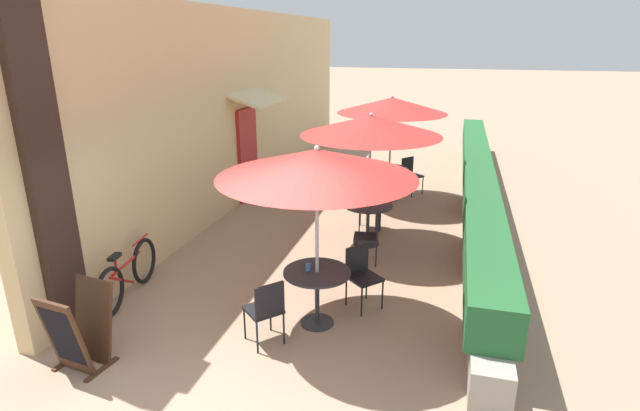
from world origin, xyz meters
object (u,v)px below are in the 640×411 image
at_px(coffee_cup_near, 308,267).
at_px(patio_table_mid, 368,214).
at_px(patio_table_near, 317,284).
at_px(cafe_chair_mid_left, 366,204).
at_px(patio_table_far, 389,176).
at_px(cafe_chair_far_right, 365,184).
at_px(cafe_chair_mid_right, 371,234).
at_px(menu_board, 80,329).
at_px(patio_umbrella_near, 317,163).
at_px(patio_umbrella_far, 392,105).
at_px(bicycle_leaning, 128,275).
at_px(cafe_chair_near_right, 361,272).
at_px(patio_umbrella_mid, 371,126).
at_px(cafe_chair_near_left, 266,307).
at_px(coffee_cup_far, 394,166).
at_px(cafe_chair_far_left, 410,172).
at_px(seated_patron_mid_left, 372,196).

height_order(coffee_cup_near, patio_table_mid, coffee_cup_near).
bearing_deg(patio_table_near, cafe_chair_mid_left, 90.14).
relative_size(patio_table_far, cafe_chair_far_right, 1.01).
distance_m(patio_table_near, cafe_chair_mid_right, 2.10).
bearing_deg(coffee_cup_near, menu_board, -144.79).
xyz_separation_m(coffee_cup_near, cafe_chair_far_right, (-0.13, 4.91, -0.29)).
xyz_separation_m(patio_umbrella_near, patio_umbrella_far, (0.18, 5.57, 0.00)).
relative_size(cafe_chair_far_right, bicycle_leaning, 0.51).
relative_size(coffee_cup_near, cafe_chair_mid_left, 0.10).
distance_m(coffee_cup_near, cafe_chair_far_right, 4.92).
bearing_deg(coffee_cup_near, cafe_chair_mid_left, 88.22).
bearing_deg(cafe_chair_near_right, menu_board, -9.82).
bearing_deg(bicycle_leaning, patio_umbrella_near, -6.99).
height_order(patio_umbrella_mid, cafe_chair_far_right, patio_umbrella_mid).
xyz_separation_m(cafe_chair_mid_left, patio_umbrella_far, (0.19, 1.99, 1.67)).
bearing_deg(patio_umbrella_near, cafe_chair_near_right, 53.33).
xyz_separation_m(patio_table_near, cafe_chair_mid_right, (0.35, 2.07, -0.06)).
distance_m(cafe_chair_mid_left, cafe_chair_far_right, 1.36).
distance_m(cafe_chair_near_left, coffee_cup_far, 6.28).
distance_m(cafe_chair_near_left, cafe_chair_far_right, 5.55).
xyz_separation_m(cafe_chair_mid_left, patio_table_far, (0.19, 1.99, 0.06)).
relative_size(cafe_chair_mid_left, cafe_chair_mid_right, 1.00).
bearing_deg(menu_board, bicycle_leaning, 114.98).
relative_size(patio_table_near, coffee_cup_far, 9.72).
bearing_deg(patio_umbrella_mid, patio_umbrella_far, 89.88).
relative_size(patio_table_near, patio_table_mid, 1.00).
xyz_separation_m(cafe_chair_near_right, patio_table_far, (-0.29, 4.95, 0.06)).
height_order(patio_table_mid, bicycle_leaning, bicycle_leaning).
height_order(patio_table_mid, cafe_chair_mid_right, cafe_chair_mid_right).
relative_size(cafe_chair_far_left, coffee_cup_far, 9.67).
distance_m(patio_table_near, cafe_chair_far_right, 4.93).
relative_size(patio_umbrella_near, cafe_chair_mid_right, 2.80).
xyz_separation_m(patio_umbrella_far, cafe_chair_far_left, (0.43, 0.65, -1.67)).
xyz_separation_m(patio_table_near, coffee_cup_far, (0.29, 5.60, 0.22)).
bearing_deg(menu_board, cafe_chair_near_right, 45.85).
relative_size(patio_table_near, coffee_cup_near, 9.72).
bearing_deg(bicycle_leaning, coffee_cup_far, 53.26).
distance_m(patio_table_far, patio_umbrella_far, 1.60).
height_order(patio_umbrella_mid, cafe_chair_mid_right, patio_umbrella_mid).
xyz_separation_m(cafe_chair_near_left, cafe_chair_far_right, (0.21, 5.55, 0.00)).
height_order(patio_umbrella_mid, patio_umbrella_far, same).
distance_m(cafe_chair_mid_left, patio_umbrella_far, 2.60).
distance_m(patio_umbrella_near, cafe_chair_far_left, 6.47).
bearing_deg(coffee_cup_near, patio_table_near, -3.99).
bearing_deg(patio_umbrella_mid, cafe_chair_mid_right, -76.69).
xyz_separation_m(patio_table_mid, menu_board, (-2.52, -4.39, -0.10)).
height_order(coffee_cup_near, patio_umbrella_mid, patio_umbrella_mid).
xyz_separation_m(patio_umbrella_near, cafe_chair_far_right, (-0.25, 4.92, -1.67)).
height_order(patio_umbrella_near, cafe_chair_far_right, patio_umbrella_near).
xyz_separation_m(seated_patron_mid_left, cafe_chair_mid_right, (0.25, -1.54, -0.17)).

